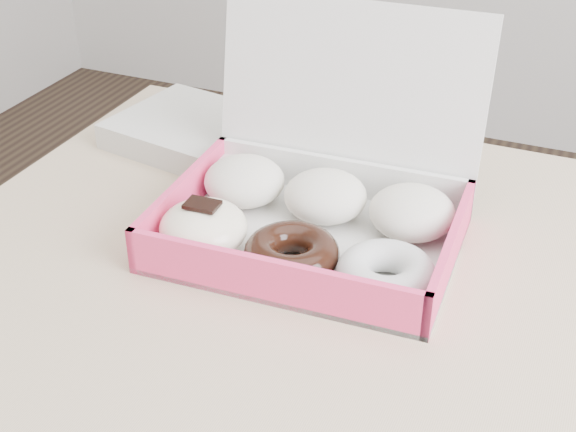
% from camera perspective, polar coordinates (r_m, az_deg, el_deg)
% --- Properties ---
extents(table, '(1.20, 0.80, 0.75)m').
position_cam_1_polar(table, '(0.89, 10.95, -10.66)').
color(table, tan).
rests_on(table, ground).
extents(donut_box, '(0.34, 0.30, 0.24)m').
position_cam_1_polar(donut_box, '(0.92, 1.74, 0.59)').
color(donut_box, silver).
rests_on(donut_box, table).
extents(newspapers, '(0.25, 0.22, 0.04)m').
position_cam_1_polar(newspapers, '(1.15, -6.34, 5.95)').
color(newspapers, white).
rests_on(newspapers, table).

